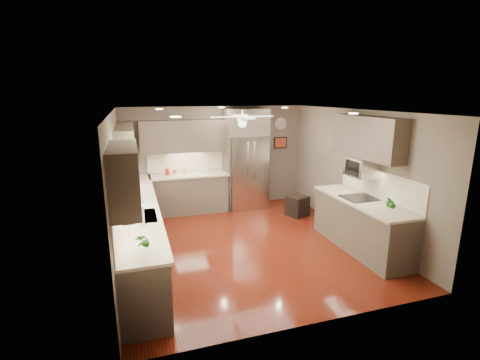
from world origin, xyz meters
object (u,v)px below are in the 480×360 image
bowl (205,172)px  paper_towel (140,217)px  potted_plant_left (142,241)px  soap_bottle (130,203)px  potted_plant_right (391,204)px  microwave (362,167)px  stool (297,206)px  canister_c (185,170)px  canister_b (175,172)px  canister_a (167,172)px  refrigerator (246,161)px

bowl → paper_towel: paper_towel is taller
potted_plant_left → soap_bottle: bearing=94.0°
paper_towel → potted_plant_left: bearing=-90.3°
potted_plant_right → bowl: potted_plant_right is taller
microwave → stool: 2.15m
microwave → canister_c: bearing=135.4°
canister_c → bowl: size_ratio=0.73×
canister_b → paper_towel: paper_towel is taller
canister_a → potted_plant_right: 4.88m
bowl → microwave: (2.36, -2.75, 0.51)m
canister_b → potted_plant_left: potted_plant_left is taller
potted_plant_left → potted_plant_right: same height
canister_c → refrigerator: 1.52m
potted_plant_right → microwave: 1.05m
canister_c → refrigerator: bearing=-3.5°
stool → microwave: bearing=-77.3°
stool → canister_b: bearing=159.0°
canister_c → microwave: size_ratio=0.29×
canister_a → potted_plant_left: (-0.72, -4.06, 0.07)m
canister_a → canister_b: bearing=-9.2°
bowl → stool: bearing=-27.5°
potted_plant_right → stool: 2.82m
canister_b → soap_bottle: soap_bottle is taller
potted_plant_left → microwave: bearing=17.8°
canister_a → canister_c: 0.41m
potted_plant_left → paper_towel: size_ratio=0.88×
potted_plant_left → potted_plant_right: bearing=4.6°
refrigerator → paper_towel: size_ratio=7.33×
stool → paper_towel: (-3.58, -2.10, 0.84)m
potted_plant_left → refrigerator: size_ratio=0.12×
refrigerator → soap_bottle: bearing=-141.2°
soap_bottle → refrigerator: refrigerator is taller
potted_plant_left → microwave: size_ratio=0.53×
canister_a → canister_b: (0.17, -0.03, -0.01)m
potted_plant_right → bowl: bearing=121.2°
soap_bottle → microwave: bearing=-6.7°
potted_plant_right → stool: (-0.27, 2.68, -0.85)m
canister_b → bowl: 0.72m
soap_bottle → refrigerator: size_ratio=0.07×
potted_plant_right → soap_bottle: bearing=160.0°
refrigerator → paper_towel: (-2.64, -3.09, -0.11)m
canister_a → canister_b: 0.17m
bowl → refrigerator: refrigerator is taller
paper_towel → potted_plant_right: bearing=-8.6°
refrigerator → microwave: bearing=-63.9°
potted_plant_left → stool: bearing=39.9°
canister_c → bowl: (0.48, -0.05, -0.06)m
potted_plant_left → canister_c: bearing=74.5°
canister_b → microwave: bearing=-41.8°
canister_c → bowl: canister_c is taller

